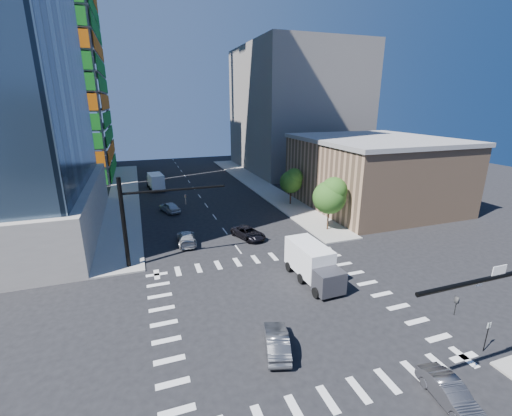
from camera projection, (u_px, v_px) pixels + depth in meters
name	position (u px, v px, depth m)	size (l,w,h in m)	color
ground	(281.00, 308.00, 27.36)	(160.00, 160.00, 0.00)	black
road_markings	(281.00, 308.00, 27.36)	(20.00, 20.00, 0.01)	silver
sidewalk_ne	(259.00, 185.00, 67.33)	(5.00, 60.00, 0.15)	gray
sidewalk_nw	(124.00, 196.00, 59.46)	(5.00, 60.00, 0.15)	gray
construction_building	(31.00, 55.00, 67.24)	(25.16, 34.50, 70.60)	gray
commercial_building	(373.00, 172.00, 53.48)	(20.50, 22.50, 10.60)	#A37D5E
bg_building_ne	(295.00, 110.00, 81.28)	(24.00, 30.00, 28.00)	slate
signal_mast_nw	(139.00, 213.00, 32.95)	(10.20, 0.40, 9.00)	black
tree_south	(331.00, 195.00, 42.48)	(4.16, 4.16, 6.82)	#382316
tree_north	(292.00, 180.00, 53.60)	(3.54, 3.52, 5.78)	#382316
no_parking_sign	(487.00, 333.00, 22.20)	(0.30, 0.06, 2.20)	black
car_nb_right	(450.00, 393.00, 18.56)	(1.39, 3.98, 1.31)	#4B4B50
car_nb_far	(248.00, 233.00, 41.18)	(2.25, 4.88, 1.36)	black
car_sb_near	(186.00, 238.00, 39.59)	(1.98, 4.87, 1.41)	silver
car_sb_mid	(170.00, 207.00, 50.92)	(1.79, 4.44, 1.51)	#B4B8BD
car_sb_cross	(277.00, 341.00, 22.50)	(1.47, 4.23, 1.39)	#54555A
box_truck_near	(314.00, 267.00, 30.88)	(2.91, 6.41, 3.31)	black
box_truck_far	(155.00, 182.00, 64.12)	(3.15, 6.11, 3.08)	black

